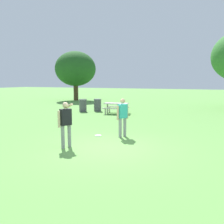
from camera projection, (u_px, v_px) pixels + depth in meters
The scene contains 8 objects.
ground_plane at pixel (107, 148), 8.63m from camera, with size 120.00×120.00×0.00m, color #609947.
person_thrower at pixel (66, 121), 8.54m from camera, with size 0.58×0.81×1.64m.
person_catcher at pixel (123, 115), 10.15m from camera, with size 0.37×0.55×1.64m.
frisbee at pixel (98, 135), 10.49m from camera, with size 0.30×0.30×0.03m, color white.
picnic_table_near at pixel (116, 106), 17.37m from camera, with size 1.90×1.67×0.77m.
trash_can_beside_table at pixel (98, 105), 18.77m from camera, with size 0.59×0.59×0.96m.
trash_can_further_along at pixel (83, 105), 18.51m from camera, with size 0.59×0.59×0.96m.
tree_tall_left at pixel (75, 69), 28.50m from camera, with size 4.80×4.80×5.79m.
Camera 1 is at (3.49, -7.63, 2.40)m, focal length 38.63 mm.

